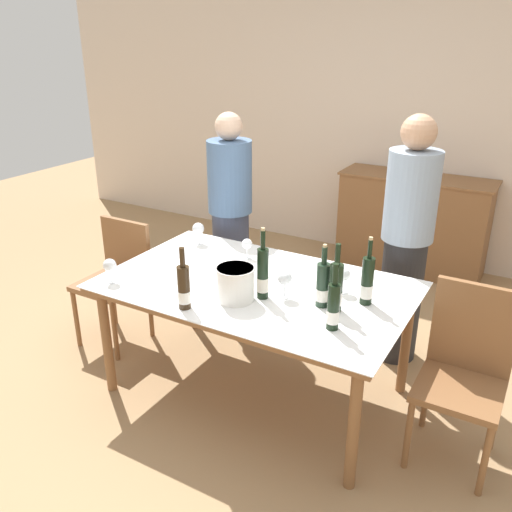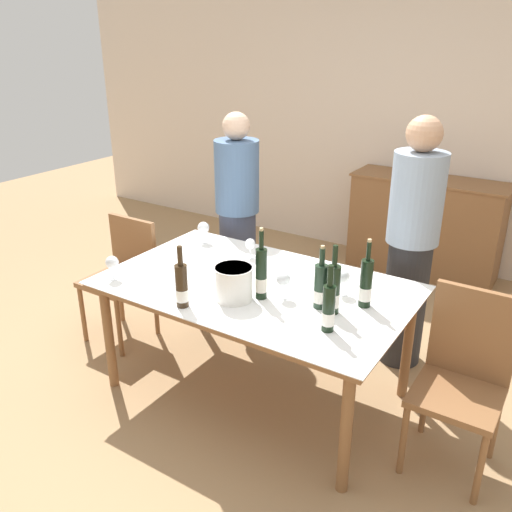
# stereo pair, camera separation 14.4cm
# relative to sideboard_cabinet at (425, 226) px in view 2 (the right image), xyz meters

# --- Properties ---
(ground_plane) EXTENTS (12.00, 12.00, 0.00)m
(ground_plane) POSITION_rel_sideboard_cabinet_xyz_m (-0.31, -2.39, -0.45)
(ground_plane) COLOR #A37F56
(back_wall) EXTENTS (8.00, 0.10, 2.80)m
(back_wall) POSITION_rel_sideboard_cabinet_xyz_m (-0.31, 0.29, 0.95)
(back_wall) COLOR beige
(back_wall) RESTS_ON ground_plane
(sideboard_cabinet) EXTENTS (1.37, 0.46, 0.91)m
(sideboard_cabinet) POSITION_rel_sideboard_cabinet_xyz_m (0.00, 0.00, 0.00)
(sideboard_cabinet) COLOR brown
(sideboard_cabinet) RESTS_ON ground_plane
(dining_table) EXTENTS (1.79, 1.10, 0.75)m
(dining_table) POSITION_rel_sideboard_cabinet_xyz_m (-0.31, -2.39, 0.23)
(dining_table) COLOR brown
(dining_table) RESTS_ON ground_plane
(ice_bucket) EXTENTS (0.22, 0.22, 0.19)m
(ice_bucket) POSITION_rel_sideboard_cabinet_xyz_m (-0.31, -2.62, 0.39)
(ice_bucket) COLOR white
(ice_bucket) RESTS_ON dining_table
(wine_bottle_0) EXTENTS (0.07, 0.07, 0.38)m
(wine_bottle_0) POSITION_rel_sideboard_cabinet_xyz_m (0.21, -2.46, 0.42)
(wine_bottle_0) COLOR black
(wine_bottle_0) RESTS_ON dining_table
(wine_bottle_1) EXTENTS (0.07, 0.07, 0.39)m
(wine_bottle_1) POSITION_rel_sideboard_cabinet_xyz_m (0.33, -2.30, 0.42)
(wine_bottle_1) COLOR black
(wine_bottle_1) RESTS_ON dining_table
(wine_bottle_2) EXTENTS (0.06, 0.06, 0.35)m
(wine_bottle_2) POSITION_rel_sideboard_cabinet_xyz_m (0.27, -2.64, 0.41)
(wine_bottle_2) COLOR black
(wine_bottle_2) RESTS_ON dining_table
(wine_bottle_3) EXTENTS (0.07, 0.07, 0.35)m
(wine_bottle_3) POSITION_rel_sideboard_cabinet_xyz_m (-0.50, -2.83, 0.41)
(wine_bottle_3) COLOR #332314
(wine_bottle_3) RESTS_ON dining_table
(wine_bottle_4) EXTENTS (0.07, 0.07, 0.41)m
(wine_bottle_4) POSITION_rel_sideboard_cabinet_xyz_m (-0.19, -2.52, 0.43)
(wine_bottle_4) COLOR black
(wine_bottle_4) RESTS_ON dining_table
(wine_bottle_5) EXTENTS (0.07, 0.07, 0.35)m
(wine_bottle_5) POSITION_rel_sideboard_cabinet_xyz_m (0.13, -2.44, 0.41)
(wine_bottle_5) COLOR #1E3323
(wine_bottle_5) RESTS_ON dining_table
(wine_glass_0) EXTENTS (0.08, 0.08, 0.15)m
(wine_glass_0) POSITION_rel_sideboard_cabinet_xyz_m (-1.07, -2.79, 0.39)
(wine_glass_0) COLOR white
(wine_glass_0) RESTS_ON dining_table
(wine_glass_1) EXTENTS (0.07, 0.07, 0.13)m
(wine_glass_1) POSITION_rel_sideboard_cabinet_xyz_m (-0.56, -2.07, 0.38)
(wine_glass_1) COLOR white
(wine_glass_1) RESTS_ON dining_table
(wine_glass_2) EXTENTS (0.08, 0.08, 0.15)m
(wine_glass_2) POSITION_rel_sideboard_cabinet_xyz_m (0.17, -2.24, 0.40)
(wine_glass_2) COLOR white
(wine_glass_2) RESTS_ON dining_table
(wine_glass_3) EXTENTS (0.08, 0.08, 0.16)m
(wine_glass_3) POSITION_rel_sideboard_cabinet_xyz_m (-0.09, -2.46, 0.40)
(wine_glass_3) COLOR white
(wine_glass_3) RESTS_ON dining_table
(wine_glass_4) EXTENTS (0.08, 0.08, 0.15)m
(wine_glass_4) POSITION_rel_sideboard_cabinet_xyz_m (-0.99, -2.02, 0.40)
(wine_glass_4) COLOR white
(wine_glass_4) RESTS_ON dining_table
(chair_right_end) EXTENTS (0.42, 0.42, 0.95)m
(chair_right_end) POSITION_rel_sideboard_cabinet_xyz_m (0.88, -2.30, 0.08)
(chair_right_end) COLOR brown
(chair_right_end) RESTS_ON ground_plane
(chair_left_end) EXTENTS (0.42, 0.42, 0.88)m
(chair_left_end) POSITION_rel_sideboard_cabinet_xyz_m (-1.50, -2.31, 0.07)
(chair_left_end) COLOR brown
(chair_left_end) RESTS_ON ground_plane
(person_host) EXTENTS (0.33, 0.33, 1.59)m
(person_host) POSITION_rel_sideboard_cabinet_xyz_m (-0.99, -1.59, 0.34)
(person_host) COLOR #383F56
(person_host) RESTS_ON ground_plane
(person_guest_left) EXTENTS (0.33, 0.33, 1.67)m
(person_guest_left) POSITION_rel_sideboard_cabinet_xyz_m (0.33, -1.55, 0.39)
(person_guest_left) COLOR #262628
(person_guest_left) RESTS_ON ground_plane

